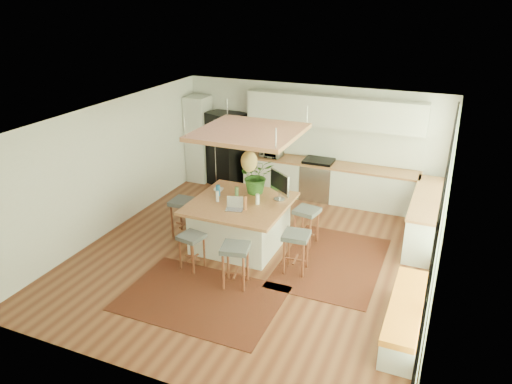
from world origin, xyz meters
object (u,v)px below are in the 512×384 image
at_px(stool_near_left, 192,251).
at_px(stool_left_side, 184,219).
at_px(microwave, 271,150).
at_px(island_plant, 256,179).
at_px(fridge, 227,150).
at_px(laptop, 234,204).
at_px(stool_right_front, 296,254).
at_px(stool_right_back, 306,227).
at_px(monitor, 280,187).
at_px(island, 240,223).
at_px(stool_near_right, 236,267).

relative_size(stool_near_left, stool_left_side, 0.86).
bearing_deg(microwave, island_plant, -70.91).
bearing_deg(fridge, laptop, -40.92).
relative_size(stool_right_front, stool_right_back, 1.02).
bearing_deg(stool_left_side, laptop, -12.90).
xyz_separation_m(stool_right_back, microwave, (-1.65, 2.29, 0.75)).
bearing_deg(monitor, island, -111.24).
relative_size(stool_right_front, laptop, 2.25).
xyz_separation_m(laptop, island_plant, (0.05, 0.94, 0.17)).
height_order(fridge, stool_near_right, fridge).
height_order(stool_right_front, stool_right_back, stool_right_front).
bearing_deg(stool_right_front, fridge, 131.55).
distance_m(island, monitor, 1.06).
bearing_deg(stool_near_left, island, 69.67).
bearing_deg(microwave, fridge, -177.75).
bearing_deg(island, stool_right_back, 25.05).
distance_m(stool_right_front, stool_right_back, 1.10).
xyz_separation_m(stool_near_left, stool_right_front, (1.77, 0.64, 0.00)).
bearing_deg(stool_near_right, microwave, 103.26).
xyz_separation_m(stool_near_left, laptop, (0.49, 0.79, 0.70)).
xyz_separation_m(stool_near_left, microwave, (-0.03, 4.02, 0.75)).
xyz_separation_m(fridge, laptop, (1.77, -3.29, 0.12)).
height_order(stool_near_left, monitor, monitor).
bearing_deg(stool_left_side, stool_right_back, 14.60).
relative_size(fridge, laptop, 5.53).
distance_m(stool_right_back, monitor, 1.00).
height_order(stool_right_back, island_plant, island_plant).
distance_m(stool_right_back, laptop, 1.63).
distance_m(microwave, island_plant, 2.36).
relative_size(island, monitor, 2.93).
height_order(fridge, monitor, fridge).
distance_m(laptop, microwave, 3.26).
xyz_separation_m(stool_near_right, monitor, (0.13, 1.78, 0.83)).
distance_m(stool_near_left, stool_right_back, 2.37).
relative_size(island, stool_left_side, 2.33).
height_order(stool_near_right, stool_right_back, stool_near_right).
distance_m(stool_left_side, island_plant, 1.73).
bearing_deg(stool_right_front, stool_right_back, 97.53).
distance_m(stool_near_right, stool_right_front, 1.16).
relative_size(laptop, monitor, 0.54).
bearing_deg(island, stool_left_side, -176.39).
bearing_deg(monitor, island_plant, -158.33).
height_order(stool_left_side, island_plant, island_plant).
distance_m(fridge, stool_left_side, 3.08).
distance_m(stool_right_front, laptop, 1.47).
height_order(laptop, island_plant, island_plant).
relative_size(island, stool_right_back, 2.44).
bearing_deg(stool_right_front, microwave, 117.97).
bearing_deg(island_plant, stool_near_right, -77.58).
distance_m(stool_right_back, microwave, 2.92).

